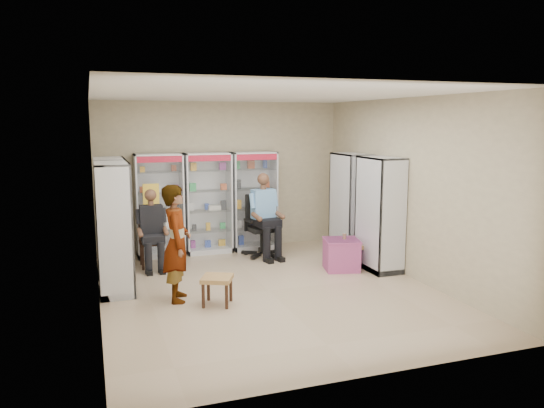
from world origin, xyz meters
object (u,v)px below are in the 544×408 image
object	(u,v)px
cabinet_left_near	(115,229)
standing_man	(177,243)
cabinet_back_left	(160,206)
cabinet_back_mid	(208,203)
cabinet_right_near	(380,214)
office_chair	(262,225)
woven_stool_b	(217,290)
cabinet_right_far	(351,205)
woven_stool_a	(354,255)
seated_shopkeeper	(263,218)
wooden_chair	(152,241)
cabinet_back_right	(254,201)
cabinet_left_far	(111,216)
pink_trunk	(341,255)

from	to	relation	value
cabinet_left_near	standing_man	world-z (taller)	cabinet_left_near
cabinet_back_left	cabinet_back_mid	bearing A→B (deg)	0.00
cabinet_right_near	cabinet_left_near	bearing A→B (deg)	87.43
cabinet_back_left	cabinet_left_near	world-z (taller)	same
cabinet_back_mid	office_chair	bearing A→B (deg)	-33.26
woven_stool_b	cabinet_right_far	bearing A→B (deg)	32.03
woven_stool_a	standing_man	xyz separation A→B (m)	(-3.30, -0.76, 0.65)
seated_shopkeeper	wooden_chair	bearing A→B (deg)	174.16
office_chair	seated_shopkeeper	world-z (taller)	seated_shopkeeper
cabinet_back_right	cabinet_right_near	size ratio (longest dim) A/B	1.00
cabinet_back_right	office_chair	world-z (taller)	cabinet_back_right
cabinet_back_left	office_chair	distance (m)	2.02
woven_stool_b	wooden_chair	bearing A→B (deg)	105.50
cabinet_left_far	wooden_chair	xyz separation A→B (m)	(0.68, 0.20, -0.53)
cabinet_back_mid	standing_man	distance (m)	2.90
cabinet_left_far	cabinet_back_mid	bearing A→B (deg)	116.32
office_chair	pink_trunk	xyz separation A→B (m)	(1.01, -1.42, -0.32)
cabinet_back_left	pink_trunk	bearing A→B (deg)	-35.09
cabinet_left_far	cabinet_right_near	bearing A→B (deg)	73.75
office_chair	standing_man	world-z (taller)	standing_man
cabinet_back_left	pink_trunk	distance (m)	3.61
seated_shopkeeper	cabinet_back_left	bearing A→B (deg)	152.97
office_chair	standing_man	distance (m)	2.89
cabinet_right_near	woven_stool_a	world-z (taller)	cabinet_right_near
office_chair	woven_stool_a	world-z (taller)	office_chair
cabinet_left_far	cabinet_left_near	bearing A→B (deg)	-0.00
seated_shopkeeper	pink_trunk	xyz separation A→B (m)	(1.01, -1.37, -0.49)
cabinet_back_mid	cabinet_left_far	world-z (taller)	same
wooden_chair	woven_stool_a	distance (m)	3.67
seated_shopkeeper	standing_man	bearing A→B (deg)	-141.83
cabinet_back_left	cabinet_left_near	bearing A→B (deg)	-114.61
cabinet_right_far	cabinet_right_near	xyz separation A→B (m)	(0.00, -1.10, 0.00)
woven_stool_b	standing_man	xyz separation A→B (m)	(-0.50, 0.38, 0.65)
cabinet_right_near	woven_stool_b	size ratio (longest dim) A/B	4.80
wooden_chair	cabinet_right_far	bearing A→B (deg)	-6.04
cabinet_back_left	cabinet_left_far	distance (m)	1.32
office_chair	pink_trunk	distance (m)	1.78
office_chair	pink_trunk	size ratio (longest dim) A/B	2.09
cabinet_back_right	office_chair	bearing A→B (deg)	-91.57
wooden_chair	standing_man	xyz separation A→B (m)	(0.15, -1.97, 0.39)
office_chair	woven_stool_b	world-z (taller)	office_chair
wooden_chair	seated_shopkeeper	size ratio (longest dim) A/B	0.62
cabinet_back_right	wooden_chair	xyz separation A→B (m)	(-2.15, -0.73, -0.53)
woven_stool_b	standing_man	size ratio (longest dim) A/B	0.24
cabinet_back_mid	standing_man	size ratio (longest dim) A/B	1.17
cabinet_right_far	standing_man	distance (m)	3.96
woven_stool_b	cabinet_right_near	bearing A→B (deg)	15.32
cabinet_back_right	cabinet_right_far	distance (m)	1.98
cabinet_left_far	woven_stool_b	size ratio (longest dim) A/B	4.80
cabinet_left_near	cabinet_left_far	bearing A→B (deg)	180.00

